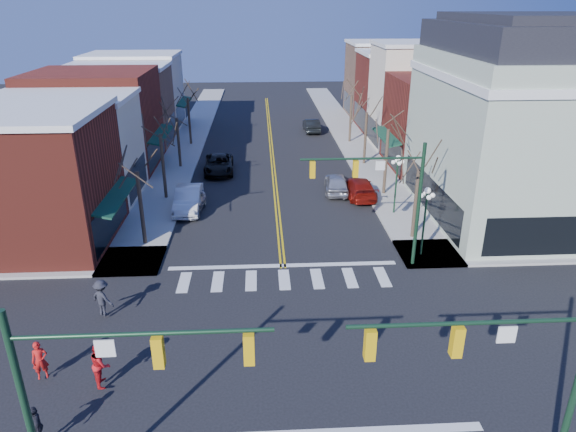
{
  "coord_description": "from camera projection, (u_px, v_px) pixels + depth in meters",
  "views": [
    {
      "loc": [
        -1.16,
        -18.12,
        13.98
      ],
      "look_at": [
        0.33,
        8.46,
        2.8
      ],
      "focal_mm": 32.0,
      "sensor_mm": 36.0,
      "label": 1
    }
  ],
  "objects": [
    {
      "name": "traffic_mast_near_right",
      "position": [
        514.0,
        374.0,
        13.8
      ],
      "size": [
        6.6,
        0.28,
        7.2
      ],
      "color": "#14331E",
      "rests_on": "ground"
    },
    {
      "name": "car_right_near",
      "position": [
        359.0,
        188.0,
        39.41
      ],
      "size": [
        2.18,
        5.08,
        1.46
      ],
      "primitive_type": "imported",
      "rotation": [
        0.0,
        0.0,
        3.17
      ],
      "color": "maroon",
      "rests_on": "ground"
    },
    {
      "name": "ground",
      "position": [
        291.0,
        351.0,
        22.15
      ],
      "size": [
        160.0,
        160.0,
        0.0
      ],
      "primitive_type": "plane",
      "color": "black",
      "rests_on": "ground"
    },
    {
      "name": "bldg_right_stucco",
      "position": [
        424.0,
        97.0,
        51.85
      ],
      "size": [
        10.0,
        7.0,
        10.0
      ],
      "primitive_type": "cube",
      "color": "beige",
      "rests_on": "ground"
    },
    {
      "name": "car_left_near",
      "position": [
        191.0,
        203.0,
        36.51
      ],
      "size": [
        1.99,
        4.18,
        1.38
      ],
      "primitive_type": "imported",
      "rotation": [
        0.0,
        0.0,
        -0.09
      ],
      "color": "silver",
      "rests_on": "ground"
    },
    {
      "name": "sidewalk_right",
      "position": [
        385.0,
        189.0,
        40.98
      ],
      "size": [
        3.5,
        70.0,
        0.15
      ],
      "primitive_type": "cube",
      "color": "#9E9B93",
      "rests_on": "ground"
    },
    {
      "name": "bldg_right_tan",
      "position": [
        387.0,
        80.0,
        66.31
      ],
      "size": [
        10.0,
        8.0,
        9.0
      ],
      "primitive_type": "cube",
      "color": "#87614A",
      "rests_on": "ground"
    },
    {
      "name": "tree_right_d",
      "position": [
        350.0,
        119.0,
        53.84
      ],
      "size": [
        0.24,
        0.24,
        4.97
      ],
      "primitive_type": "cylinder",
      "color": "#382B21",
      "rests_on": "ground"
    },
    {
      "name": "tree_right_a",
      "position": [
        415.0,
        205.0,
        31.81
      ],
      "size": [
        0.24,
        0.24,
        4.62
      ],
      "primitive_type": "cylinder",
      "color": "#382B21",
      "rests_on": "ground"
    },
    {
      "name": "tree_left_b",
      "position": [
        163.0,
        167.0,
        38.23
      ],
      "size": [
        0.24,
        0.24,
        5.04
      ],
      "primitive_type": "cylinder",
      "color": "#382B21",
      "rests_on": "ground"
    },
    {
      "name": "pedestrian_dark_b",
      "position": [
        102.0,
        298.0,
        24.13
      ],
      "size": [
        1.38,
        1.2,
        1.85
      ],
      "primitive_type": "imported",
      "rotation": [
        0.0,
        0.0,
        2.6
      ],
      "color": "#212129",
      "rests_on": "sidewalk_left"
    },
    {
      "name": "car_right_far",
      "position": [
        312.0,
        125.0,
        59.08
      ],
      "size": [
        1.77,
        4.6,
        1.49
      ],
      "primitive_type": "imported",
      "rotation": [
        0.0,
        0.0,
        3.18
      ],
      "color": "black",
      "rests_on": "ground"
    },
    {
      "name": "traffic_mast_near_left",
      "position": [
        95.0,
        390.0,
        13.23
      ],
      "size": [
        6.6,
        0.28,
        7.2
      ],
      "color": "#14331E",
      "rests_on": "ground"
    },
    {
      "name": "traffic_mast_far_right",
      "position": [
        386.0,
        189.0,
        27.42
      ],
      "size": [
        6.6,
        0.28,
        7.2
      ],
      "color": "#14331E",
      "rests_on": "ground"
    },
    {
      "name": "tree_left_a",
      "position": [
        141.0,
        209.0,
        30.92
      ],
      "size": [
        0.24,
        0.24,
        4.76
      ],
      "primitive_type": "cylinder",
      "color": "#382B21",
      "rests_on": "ground"
    },
    {
      "name": "lamppost_midblock",
      "position": [
        397.0,
        175.0,
        35.23
      ],
      "size": [
        0.36,
        0.36,
        4.33
      ],
      "color": "#14331E",
      "rests_on": "ground"
    },
    {
      "name": "car_right_mid",
      "position": [
        337.0,
        183.0,
        40.32
      ],
      "size": [
        2.22,
        4.67,
        1.54
      ],
      "primitive_type": "imported",
      "rotation": [
        0.0,
        0.0,
        3.05
      ],
      "color": "#B0B0B5",
      "rests_on": "ground"
    },
    {
      "name": "tree_left_d",
      "position": [
        189.0,
        122.0,
        52.98
      ],
      "size": [
        0.24,
        0.24,
        4.9
      ],
      "primitive_type": "cylinder",
      "color": "#382B21",
      "rests_on": "ground"
    },
    {
      "name": "pedestrian_dark_a",
      "position": [
        37.0,
        426.0,
        17.05
      ],
      "size": [
        0.77,
        1.0,
        1.58
      ],
      "primitive_type": "imported",
      "rotation": [
        0.0,
        0.0,
        -1.08
      ],
      "color": "#212129",
      "rests_on": "sidewalk_left"
    },
    {
      "name": "pedestrian_red_a",
      "position": [
        40.0,
        360.0,
        20.1
      ],
      "size": [
        0.7,
        0.58,
        1.64
      ],
      "primitive_type": "imported",
      "rotation": [
        0.0,
        0.0,
        0.35
      ],
      "color": "red",
      "rests_on": "sidewalk_left"
    },
    {
      "name": "bldg_left_tan",
      "position": [
        120.0,
        107.0,
        52.75
      ],
      "size": [
        10.0,
        7.5,
        7.8
      ],
      "primitive_type": "cube",
      "color": "#87614A",
      "rests_on": "ground"
    },
    {
      "name": "bldg_left_brick_a",
      "position": [
        21.0,
        182.0,
        30.62
      ],
      "size": [
        10.0,
        8.5,
        8.0
      ],
      "primitive_type": "cube",
      "color": "maroon",
      "rests_on": "ground"
    },
    {
      "name": "bldg_left_brick_b",
      "position": [
        96.0,
        121.0,
        45.02
      ],
      "size": [
        10.0,
        9.0,
        8.5
      ],
      "primitive_type": "cube",
      "color": "maroon",
      "rests_on": "ground"
    },
    {
      "name": "bldg_left_stucco_b",
      "position": [
        136.0,
        93.0,
        59.8
      ],
      "size": [
        10.0,
        8.0,
        8.2
      ],
      "primitive_type": "cube",
      "color": "beige",
      "rests_on": "ground"
    },
    {
      "name": "car_left_mid",
      "position": [
        188.0,
        199.0,
        36.88
      ],
      "size": [
        1.83,
        5.07,
        1.66
      ],
      "primitive_type": "imported",
      "rotation": [
        0.0,
        0.0,
        0.01
      ],
      "color": "white",
      "rests_on": "ground"
    },
    {
      "name": "lamppost_corner",
      "position": [
        425.0,
        210.0,
        29.25
      ],
      "size": [
        0.36,
        0.36,
        4.33
      ],
      "color": "#14331E",
      "rests_on": "ground"
    },
    {
      "name": "tree_right_c",
      "position": [
        365.0,
        139.0,
        46.5
      ],
      "size": [
        0.24,
        0.24,
        4.83
      ],
      "primitive_type": "cylinder",
      "color": "#382B21",
      "rests_on": "ground"
    },
    {
      "name": "pedestrian_red_b",
      "position": [
        101.0,
        364.0,
        19.75
      ],
      "size": [
        0.88,
        1.03,
        1.84
      ],
      "primitive_type": "imported",
      "rotation": [
        0.0,
        0.0,
        1.79
      ],
      "color": "red",
      "rests_on": "sidewalk_left"
    },
    {
      "name": "bldg_right_brick_b",
      "position": [
        404.0,
        92.0,
        59.04
      ],
      "size": [
        10.0,
        8.0,
        8.5
      ],
      "primitive_type": "cube",
      "color": "maroon",
      "rests_on": "ground"
    },
    {
      "name": "car_left_far",
      "position": [
        219.0,
        164.0,
        44.97
      ],
      "size": [
        2.68,
        5.46,
        1.49
      ],
      "primitive_type": "imported",
      "rotation": [
        0.0,
        0.0,
        0.04
      ],
      "color": "black",
      "rests_on": "ground"
    },
    {
      "name": "bldg_right_brick_a",
      "position": [
        449.0,
        124.0,
        45.1
      ],
      "size": [
        10.0,
        8.5,
        8.0
      ],
      "primitive_type": "cube",
      "color": "maroon",
      "rests_on": "ground"
    },
    {
      "name": "bldg_left_stucco_a",
      "position": [
        66.0,
        151.0,
        37.85
      ],
      "size": [
        10.0,
        7.0,
        7.5
      ],
      "primitive_type": "cube",
      "color": "beige",
      "rests_on": "ground"
    },
    {
      "name": "tree_left_c",
      "position": [
        179.0,
        143.0,
        45.69
      ],
      "size": [
        0.24,
        0.24,
        4.55
      ],
      "primitive_type": "cylinder",
      "color": "#382B21",
      "rests_on": "ground"
    },
    {
      "name": "victorian_corner",
      "position": [
        528.0,
        121.0,
        33.77
      ],
      "size": [
        12.25,
        14.25,
        13.3
      ],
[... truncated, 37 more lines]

